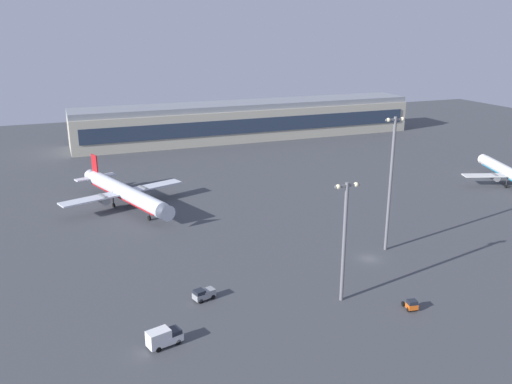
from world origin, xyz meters
TOP-DOWN VIEW (x-y plane):
  - ground_plane at (0.00, 0.00)m, footprint 416.00×416.00m
  - terminal_building at (21.08, 133.74)m, footprint 154.93×22.40m
  - airplane_near_gate at (72.58, 31.66)m, footprint 30.54×38.81m
  - airplane_far_stand at (-45.29, 54.63)m, footprint 35.42×45.01m
  - catering_truck at (-49.10, -16.74)m, footprint 6.08×3.80m
  - pushback_tug at (-5.20, -21.77)m, footprint 2.28×3.33m
  - cargo_loader at (-39.07, -4.54)m, footprint 4.52×3.04m
  - apron_light_west at (6.22, 3.08)m, footprint 4.80×0.90m
  - apron_light_east at (-15.07, -13.86)m, footprint 4.80×0.90m

SIDE VIEW (x-z plane):
  - ground_plane at x=0.00m, z-range 0.00..0.00m
  - pushback_tug at x=-5.20m, z-range 0.04..2.09m
  - cargo_loader at x=-39.07m, z-range 0.05..2.30m
  - catering_truck at x=-49.10m, z-range 0.05..3.10m
  - airplane_near_gate at x=72.58m, z-range -1.25..9.00m
  - airplane_far_stand at x=-45.29m, z-range -1.45..10.45m
  - terminal_building at x=21.08m, z-range -0.11..16.29m
  - apron_light_east at x=-15.07m, z-range 1.80..24.74m
  - apron_light_west at x=6.22m, z-range 1.90..32.52m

